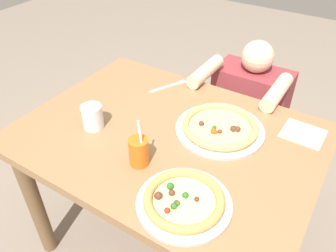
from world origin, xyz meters
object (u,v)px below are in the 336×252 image
object	(u,v)px
fork	(170,86)
diner_seated	(246,122)
pizza_far	(220,127)
drink_cup_colored	(139,152)
pizza_near	(184,201)
water_cup_clear	(92,116)

from	to	relation	value
fork	diner_seated	xyz separation A→B (m)	(0.29, 0.39, -0.35)
pizza_far	drink_cup_colored	distance (m)	0.37
pizza_near	water_cup_clear	xyz separation A→B (m)	(-0.52, 0.15, 0.03)
pizza_near	pizza_far	distance (m)	0.41
pizza_near	fork	size ratio (longest dim) A/B	1.62
water_cup_clear	diner_seated	world-z (taller)	diner_seated
pizza_far	drink_cup_colored	size ratio (longest dim) A/B	1.90
fork	diner_seated	bearing A→B (deg)	53.50
fork	diner_seated	world-z (taller)	diner_seated
diner_seated	pizza_near	bearing A→B (deg)	-82.09
pizza_far	fork	bearing A→B (deg)	152.25
diner_seated	fork	bearing A→B (deg)	-126.50
pizza_far	fork	world-z (taller)	pizza_far
fork	diner_seated	distance (m)	0.60
pizza_far	pizza_near	bearing A→B (deg)	-80.50
pizza_far	water_cup_clear	bearing A→B (deg)	-150.58
pizza_far	water_cup_clear	xyz separation A→B (m)	(-0.45, -0.25, 0.03)
drink_cup_colored	fork	size ratio (longest dim) A/B	1.01
pizza_far	fork	xyz separation A→B (m)	(-0.36, 0.19, -0.02)
drink_cup_colored	diner_seated	xyz separation A→B (m)	(0.09, 0.91, -0.41)
drink_cup_colored	diner_seated	world-z (taller)	drink_cup_colored
drink_cup_colored	water_cup_clear	size ratio (longest dim) A/B	1.90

